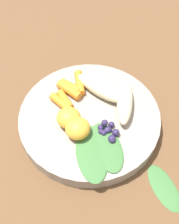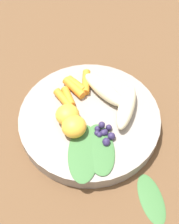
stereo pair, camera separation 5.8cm
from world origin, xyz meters
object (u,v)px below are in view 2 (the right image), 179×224
Objects in this scene: banana_peeled_left at (103,90)px; banana_peeled_right at (126,107)px; bowl at (90,119)px; orange_segment_near at (74,127)px; kale_leaf_stray at (151,198)px.

banana_peeled_right is at bearing -176.66° from banana_peeled_left.
banana_peeled_right is at bearing -166.56° from bowl.
banana_peeled_left is 0.06m from banana_peeled_right.
bowl is at bearing -119.30° from orange_segment_near.
orange_segment_near reaches higher than bowl.
banana_peeled_left and banana_peeled_right have the same top height.
banana_peeled_right is at bearing -147.96° from orange_segment_near.
bowl is 0.07m from banana_peeled_left.
orange_segment_near is (0.05, 0.10, 0.00)m from banana_peeled_left.
banana_peeled_right is (-0.05, 0.04, 0.00)m from banana_peeled_left.
banana_peeled_right is (-0.07, -0.02, 0.03)m from bowl.
orange_segment_near reaches higher than banana_peeled_right.
banana_peeled_left is at bearing -171.88° from kale_leaf_stray.
orange_segment_near is at bearing 131.45° from banana_peeled_right.
banana_peeled_right is at bearing 179.61° from kale_leaf_stray.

